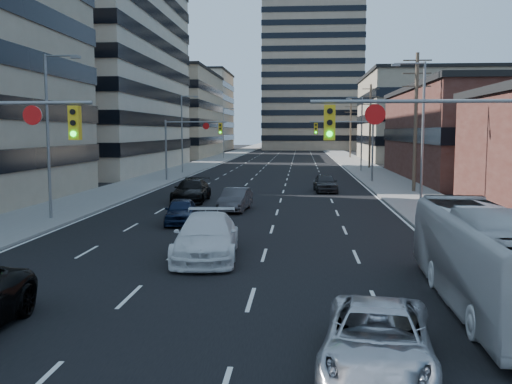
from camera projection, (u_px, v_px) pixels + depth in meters
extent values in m
cube|color=black|center=(288.00, 151.00, 139.61)|extent=(18.00, 300.00, 0.02)
cube|color=slate|center=(241.00, 151.00, 140.51)|extent=(5.00, 300.00, 0.15)
cube|color=slate|center=(335.00, 151.00, 138.70)|extent=(5.00, 300.00, 0.15)
cube|color=#ADA089|center=(59.00, 58.00, 70.86)|extent=(26.00, 34.00, 28.00)
cube|color=gray|center=(161.00, 115.00, 110.91)|extent=(20.00, 30.00, 16.00)
cube|color=#472119|center=(506.00, 135.00, 57.94)|extent=(20.00, 30.00, 9.00)
cube|color=gray|center=(432.00, 119.00, 95.27)|extent=(22.00, 28.00, 14.00)
cube|color=gray|center=(312.00, 43.00, 155.90)|extent=(26.00, 26.00, 58.00)
cube|color=#ADA089|center=(183.00, 112.00, 150.67)|extent=(24.00, 24.00, 20.00)
cube|color=gray|center=(422.00, 127.00, 136.46)|extent=(22.00, 22.00, 12.00)
cube|color=gold|center=(75.00, 123.00, 18.45)|extent=(0.35, 0.28, 1.10)
cylinder|color=black|center=(73.00, 112.00, 18.25)|extent=(0.18, 0.06, 0.18)
cylinder|color=black|center=(73.00, 123.00, 18.29)|extent=(0.18, 0.06, 0.18)
cylinder|color=#0CE526|center=(73.00, 134.00, 18.33)|extent=(0.18, 0.06, 0.18)
cylinder|color=white|center=(32.00, 115.00, 18.50)|extent=(0.64, 0.06, 0.64)
cylinder|color=slate|center=(416.00, 101.00, 17.53)|extent=(6.50, 0.12, 0.12)
cube|color=gold|center=(329.00, 123.00, 17.81)|extent=(0.35, 0.28, 1.10)
cylinder|color=black|center=(330.00, 111.00, 17.61)|extent=(0.18, 0.06, 0.18)
cylinder|color=black|center=(330.00, 123.00, 17.65)|extent=(0.18, 0.06, 0.18)
cylinder|color=#0CE526|center=(330.00, 134.00, 17.68)|extent=(0.18, 0.06, 0.18)
cylinder|color=white|center=(375.00, 114.00, 17.64)|extent=(0.64, 0.06, 0.64)
cylinder|color=slate|center=(166.00, 151.00, 55.82)|extent=(0.18, 0.18, 6.00)
cylinder|color=slate|center=(196.00, 122.00, 55.29)|extent=(6.00, 0.12, 0.12)
cube|color=gold|center=(220.00, 129.00, 55.17)|extent=(0.35, 0.28, 1.10)
cylinder|color=black|center=(220.00, 125.00, 54.97)|extent=(0.18, 0.06, 0.18)
cylinder|color=black|center=(220.00, 129.00, 55.01)|extent=(0.18, 0.06, 0.18)
cylinder|color=#0CE526|center=(220.00, 132.00, 55.05)|extent=(0.18, 0.06, 0.18)
cylinder|color=white|center=(206.00, 126.00, 55.22)|extent=(0.64, 0.06, 0.64)
cylinder|color=slate|center=(373.00, 151.00, 54.25)|extent=(0.18, 0.18, 6.00)
cylinder|color=slate|center=(341.00, 122.00, 54.19)|extent=(6.00, 0.12, 0.12)
cube|color=gold|center=(316.00, 129.00, 54.44)|extent=(0.35, 0.28, 1.10)
cylinder|color=black|center=(316.00, 125.00, 54.25)|extent=(0.18, 0.06, 0.18)
cylinder|color=black|center=(316.00, 129.00, 54.28)|extent=(0.18, 0.06, 0.18)
cylinder|color=#0CE526|center=(316.00, 132.00, 54.32)|extent=(0.18, 0.06, 0.18)
cylinder|color=white|center=(331.00, 126.00, 54.28)|extent=(0.64, 0.06, 0.64)
cylinder|color=#4C3D2D|center=(416.00, 124.00, 44.89)|extent=(0.28, 0.28, 11.00)
cube|color=#4C3D2D|center=(417.00, 60.00, 44.37)|extent=(2.20, 0.10, 0.10)
cube|color=#4C3D2D|center=(417.00, 73.00, 44.47)|extent=(2.20, 0.10, 0.10)
cube|color=#4C3D2D|center=(417.00, 86.00, 44.58)|extent=(2.20, 0.10, 0.10)
cylinder|color=#4C3D2D|center=(370.00, 127.00, 74.63)|extent=(0.28, 0.28, 11.00)
cube|color=#4C3D2D|center=(371.00, 89.00, 74.11)|extent=(2.20, 0.10, 0.10)
cube|color=#4C3D2D|center=(371.00, 97.00, 74.21)|extent=(2.20, 0.10, 0.10)
cube|color=#4C3D2D|center=(371.00, 104.00, 74.32)|extent=(2.20, 0.10, 0.10)
cylinder|color=#4C3D2D|center=(351.00, 128.00, 104.36)|extent=(0.28, 0.28, 11.00)
cube|color=#4C3D2D|center=(351.00, 101.00, 103.85)|extent=(2.20, 0.10, 0.10)
cube|color=#4C3D2D|center=(351.00, 107.00, 103.95)|extent=(2.20, 0.10, 0.10)
cube|color=#4C3D2D|center=(351.00, 112.00, 104.06)|extent=(2.20, 0.10, 0.10)
cylinder|color=slate|center=(48.00, 138.00, 30.92)|extent=(0.16, 0.16, 9.00)
cylinder|color=slate|center=(61.00, 56.00, 30.38)|extent=(1.80, 0.10, 0.10)
cube|color=slate|center=(76.00, 57.00, 30.33)|extent=(0.50, 0.22, 0.14)
cylinder|color=slate|center=(182.00, 135.00, 65.61)|extent=(0.16, 0.16, 9.00)
cylinder|color=slate|center=(189.00, 96.00, 65.08)|extent=(1.80, 0.10, 0.10)
cube|color=slate|center=(196.00, 97.00, 65.02)|extent=(0.50, 0.22, 0.14)
cylinder|color=slate|center=(223.00, 134.00, 100.31)|extent=(0.16, 0.16, 9.00)
cylinder|color=slate|center=(228.00, 108.00, 99.77)|extent=(1.80, 0.10, 0.10)
cube|color=slate|center=(233.00, 109.00, 99.72)|extent=(0.50, 0.22, 0.14)
cylinder|color=slate|center=(423.00, 138.00, 34.22)|extent=(0.16, 0.16, 9.00)
cylinder|color=slate|center=(410.00, 63.00, 33.83)|extent=(1.80, 0.10, 0.10)
cube|color=slate|center=(396.00, 65.00, 33.90)|extent=(0.50, 0.22, 0.14)
cylinder|color=slate|center=(362.00, 135.00, 68.92)|extent=(0.16, 0.16, 9.00)
cylinder|color=slate|center=(355.00, 98.00, 68.52)|extent=(1.80, 0.10, 0.10)
cube|color=slate|center=(348.00, 99.00, 68.59)|extent=(0.50, 0.22, 0.14)
imported|color=silver|center=(207.00, 237.00, 21.93)|extent=(2.82, 5.96, 1.68)
imported|color=silver|center=(378.00, 339.00, 11.59)|extent=(2.83, 5.02, 1.32)
imported|color=silver|center=(489.00, 259.00, 15.68)|extent=(2.56, 10.01, 2.77)
imported|color=black|center=(181.00, 211.00, 30.19)|extent=(2.14, 4.16, 1.36)
imported|color=#3A3A3D|center=(235.00, 200.00, 35.09)|extent=(1.82, 4.34, 1.39)
imported|color=black|center=(192.00, 191.00, 39.54)|extent=(2.24, 5.40, 1.56)
imported|color=#2C2C2E|center=(325.00, 183.00, 46.06)|extent=(2.01, 4.45, 1.48)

